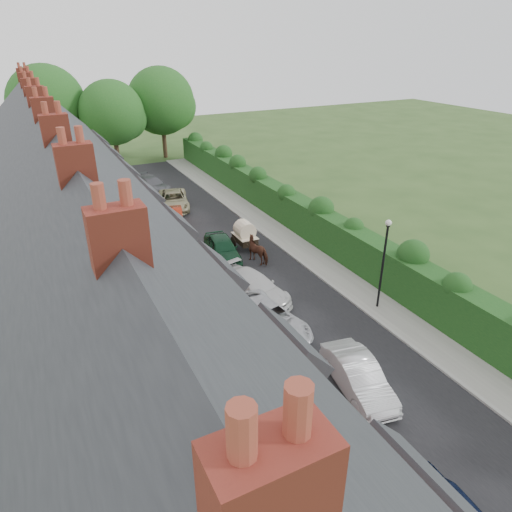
{
  "coord_description": "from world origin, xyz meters",
  "views": [
    {
      "loc": [
        -12.04,
        -11.84,
        13.48
      ],
      "look_at": [
        -1.61,
        8.73,
        2.2
      ],
      "focal_mm": 32.0,
      "sensor_mm": 36.0,
      "label": 1
    }
  ],
  "objects_px": {
    "lamppost": "(384,254)",
    "car_white": "(254,287)",
    "car_grey": "(152,184)",
    "horse_cart": "(245,233)",
    "car_green": "(222,248)",
    "horse": "(259,250)",
    "car_silver_a": "(358,376)",
    "car_silver_b": "(267,319)",
    "car_beige": "(174,200)",
    "car_red": "(173,218)"
  },
  "relations": [
    {
      "from": "car_beige",
      "to": "car_grey",
      "type": "bearing_deg",
      "value": 108.47
    },
    {
      "from": "horse_cart",
      "to": "car_green",
      "type": "bearing_deg",
      "value": -161.63
    },
    {
      "from": "car_green",
      "to": "horse_cart",
      "type": "height_order",
      "value": "horse_cart"
    },
    {
      "from": "horse",
      "to": "car_red",
      "type": "bearing_deg",
      "value": -88.78
    },
    {
      "from": "car_red",
      "to": "horse",
      "type": "relative_size",
      "value": 2.13
    },
    {
      "from": "car_silver_a",
      "to": "car_silver_b",
      "type": "height_order",
      "value": "car_silver_b"
    },
    {
      "from": "car_silver_a",
      "to": "horse",
      "type": "distance_m",
      "value": 12.67
    },
    {
      "from": "car_grey",
      "to": "horse",
      "type": "xyz_separation_m",
      "value": [
        2.27,
        -17.68,
        0.13
      ]
    },
    {
      "from": "car_green",
      "to": "car_grey",
      "type": "height_order",
      "value": "car_green"
    },
    {
      "from": "car_silver_b",
      "to": "car_green",
      "type": "bearing_deg",
      "value": 73.23
    },
    {
      "from": "car_green",
      "to": "car_grey",
      "type": "relative_size",
      "value": 0.94
    },
    {
      "from": "lamppost",
      "to": "car_red",
      "type": "bearing_deg",
      "value": 111.07
    },
    {
      "from": "car_silver_a",
      "to": "car_green",
      "type": "bearing_deg",
      "value": 100.43
    },
    {
      "from": "car_white",
      "to": "car_beige",
      "type": "distance_m",
      "value": 16.37
    },
    {
      "from": "car_silver_a",
      "to": "car_grey",
      "type": "relative_size",
      "value": 0.92
    },
    {
      "from": "lamppost",
      "to": "car_beige",
      "type": "relative_size",
      "value": 1.0
    },
    {
      "from": "car_silver_b",
      "to": "car_grey",
      "type": "relative_size",
      "value": 1.12
    },
    {
      "from": "lamppost",
      "to": "horse_cart",
      "type": "bearing_deg",
      "value": 107.54
    },
    {
      "from": "lamppost",
      "to": "horse",
      "type": "xyz_separation_m",
      "value": [
        -3.18,
        7.94,
        -2.47
      ]
    },
    {
      "from": "lamppost",
      "to": "car_grey",
      "type": "xyz_separation_m",
      "value": [
        -5.45,
        25.62,
        -2.6
      ]
    },
    {
      "from": "car_silver_a",
      "to": "car_grey",
      "type": "bearing_deg",
      "value": 100.72
    },
    {
      "from": "car_white",
      "to": "car_beige",
      "type": "xyz_separation_m",
      "value": [
        0.56,
        16.36,
        -0.01
      ]
    },
    {
      "from": "car_grey",
      "to": "horse_cart",
      "type": "relative_size",
      "value": 1.66
    },
    {
      "from": "car_silver_b",
      "to": "horse",
      "type": "relative_size",
      "value": 2.74
    },
    {
      "from": "car_beige",
      "to": "horse",
      "type": "distance_m",
      "value": 12.48
    },
    {
      "from": "car_silver_b",
      "to": "car_grey",
      "type": "bearing_deg",
      "value": 79.41
    },
    {
      "from": "car_red",
      "to": "car_silver_b",
      "type": "bearing_deg",
      "value": -75.56
    },
    {
      "from": "car_white",
      "to": "horse_cart",
      "type": "height_order",
      "value": "horse_cart"
    },
    {
      "from": "car_green",
      "to": "horse",
      "type": "bearing_deg",
      "value": -28.36
    },
    {
      "from": "car_beige",
      "to": "car_grey",
      "type": "height_order",
      "value": "car_beige"
    },
    {
      "from": "car_white",
      "to": "horse",
      "type": "xyz_separation_m",
      "value": [
        2.38,
        4.02,
        0.1
      ]
    },
    {
      "from": "car_green",
      "to": "car_red",
      "type": "xyz_separation_m",
      "value": [
        -1.16,
        6.95,
        -0.08
      ]
    },
    {
      "from": "car_white",
      "to": "car_green",
      "type": "xyz_separation_m",
      "value": [
        0.42,
        5.49,
        0.04
      ]
    },
    {
      "from": "lamppost",
      "to": "car_green",
      "type": "relative_size",
      "value": 1.15
    },
    {
      "from": "car_silver_b",
      "to": "car_white",
      "type": "xyz_separation_m",
      "value": [
        0.84,
        3.1,
        -0.01
      ]
    },
    {
      "from": "car_white",
      "to": "car_red",
      "type": "relative_size",
      "value": 1.21
    },
    {
      "from": "car_beige",
      "to": "horse",
      "type": "height_order",
      "value": "horse"
    },
    {
      "from": "car_white",
      "to": "car_beige",
      "type": "bearing_deg",
      "value": 74.61
    },
    {
      "from": "car_white",
      "to": "car_green",
      "type": "height_order",
      "value": "car_green"
    },
    {
      "from": "car_silver_b",
      "to": "horse_cart",
      "type": "relative_size",
      "value": 1.85
    },
    {
      "from": "car_white",
      "to": "horse_cart",
      "type": "distance_m",
      "value": 6.6
    },
    {
      "from": "lamppost",
      "to": "car_beige",
      "type": "distance_m",
      "value": 21.05
    },
    {
      "from": "lamppost",
      "to": "car_white",
      "type": "relative_size",
      "value": 1.03
    },
    {
      "from": "car_grey",
      "to": "horse_cart",
      "type": "distance_m",
      "value": 15.74
    },
    {
      "from": "car_white",
      "to": "car_green",
      "type": "relative_size",
      "value": 1.12
    },
    {
      "from": "lamppost",
      "to": "car_green",
      "type": "distance_m",
      "value": 11.01
    },
    {
      "from": "car_grey",
      "to": "lamppost",
      "type": "bearing_deg",
      "value": -92.59
    },
    {
      "from": "lamppost",
      "to": "car_green",
      "type": "xyz_separation_m",
      "value": [
        -5.14,
        9.4,
        -2.53
      ]
    },
    {
      "from": "car_beige",
      "to": "car_white",
      "type": "bearing_deg",
      "value": -78.28
    },
    {
      "from": "lamppost",
      "to": "car_red",
      "type": "relative_size",
      "value": 1.24
    }
  ]
}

